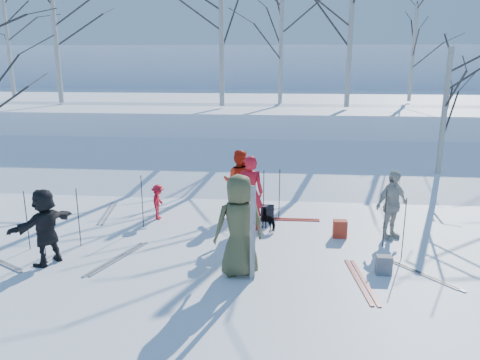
# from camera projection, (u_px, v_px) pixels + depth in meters

# --- Properties ---
(ground) EXTENTS (120.00, 120.00, 0.00)m
(ground) POSITION_uv_depth(u_px,v_px,m) (234.00, 256.00, 10.01)
(ground) COLOR white
(ground) RESTS_ON ground
(snow_ramp) EXTENTS (70.00, 9.49, 4.12)m
(snow_ramp) POSITION_uv_depth(u_px,v_px,m) (254.00, 173.00, 16.72)
(snow_ramp) COLOR white
(snow_ramp) RESTS_ON ground
(snow_plateau) EXTENTS (70.00, 18.00, 2.20)m
(snow_plateau) POSITION_uv_depth(u_px,v_px,m) (266.00, 116.00, 26.14)
(snow_plateau) COLOR white
(snow_plateau) RESTS_ON ground
(far_hill) EXTENTS (90.00, 30.00, 6.00)m
(far_hill) POSITION_uv_depth(u_px,v_px,m) (274.00, 81.00, 46.13)
(far_hill) COLOR white
(far_hill) RESTS_ON ground
(skier_olive_center) EXTENTS (1.14, 0.94, 2.00)m
(skier_olive_center) POSITION_uv_depth(u_px,v_px,m) (239.00, 226.00, 8.95)
(skier_olive_center) COLOR #494A2C
(skier_olive_center) RESTS_ON ground
(skier_red_north) EXTENTS (0.72, 0.51, 1.86)m
(skier_red_north) POSITION_uv_depth(u_px,v_px,m) (250.00, 193.00, 11.38)
(skier_red_north) COLOR red
(skier_red_north) RESTS_ON ground
(skier_redor_behind) EXTENTS (0.88, 0.71, 1.74)m
(skier_redor_behind) POSITION_uv_depth(u_px,v_px,m) (239.00, 181.00, 12.70)
(skier_redor_behind) COLOR red
(skier_redor_behind) RESTS_ON ground
(skier_red_seated) EXTENTS (0.36, 0.61, 0.93)m
(skier_red_seated) POSITION_uv_depth(u_px,v_px,m) (158.00, 202.00, 12.24)
(skier_red_seated) COLOR red
(skier_red_seated) RESTS_ON ground
(skier_cream_east) EXTENTS (1.00, 0.90, 1.63)m
(skier_cream_east) POSITION_uv_depth(u_px,v_px,m) (392.00, 205.00, 10.82)
(skier_cream_east) COLOR beige
(skier_cream_east) RESTS_ON ground
(skier_grey_west) EXTENTS (1.09, 1.54, 1.60)m
(skier_grey_west) POSITION_uv_depth(u_px,v_px,m) (45.00, 227.00, 9.48)
(skier_grey_west) COLOR black
(skier_grey_west) RESTS_ON ground
(dog) EXTENTS (0.59, 0.62, 0.50)m
(dog) POSITION_uv_depth(u_px,v_px,m) (269.00, 220.00, 11.54)
(dog) COLOR black
(dog) RESTS_ON ground
(upright_ski_left) EXTENTS (0.09, 0.16, 1.90)m
(upright_ski_left) POSITION_uv_depth(u_px,v_px,m) (252.00, 234.00, 8.68)
(upright_ski_left) COLOR silver
(upright_ski_left) RESTS_ON ground
(upright_ski_right) EXTENTS (0.09, 0.23, 1.89)m
(upright_ski_right) POSITION_uv_depth(u_px,v_px,m) (253.00, 233.00, 8.70)
(upright_ski_right) COLOR silver
(upright_ski_right) RESTS_ON ground
(ski_pair_a) EXTENTS (2.06, 2.10, 0.02)m
(ski_pair_a) POSITION_uv_depth(u_px,v_px,m) (417.00, 272.00, 9.25)
(ski_pair_a) COLOR silver
(ski_pair_a) RESTS_ON ground
(ski_pair_b) EXTENTS (0.62, 1.94, 0.02)m
(ski_pair_b) POSITION_uv_depth(u_px,v_px,m) (361.00, 281.00, 8.87)
(ski_pair_b) COLOR maroon
(ski_pair_b) RESTS_ON ground
(ski_pair_c) EXTENTS (1.38, 2.02, 0.02)m
(ski_pair_c) POSITION_uv_depth(u_px,v_px,m) (117.00, 258.00, 9.87)
(ski_pair_c) COLOR silver
(ski_pair_c) RESTS_ON ground
(ski_pair_e) EXTENTS (0.20, 1.90, 0.02)m
(ski_pair_e) POSITION_uv_depth(u_px,v_px,m) (283.00, 219.00, 12.29)
(ski_pair_e) COLOR maroon
(ski_pair_e) RESTS_ON ground
(ski_pair_f) EXTENTS (0.78, 1.96, 0.02)m
(ski_pair_f) POSITION_uv_depth(u_px,v_px,m) (108.00, 213.00, 12.78)
(ski_pair_f) COLOR silver
(ski_pair_f) RESTS_ON ground
(ski_pole_a) EXTENTS (0.02, 0.02, 1.34)m
(ski_pole_a) POSITION_uv_depth(u_px,v_px,m) (142.00, 202.00, 11.58)
(ski_pole_a) COLOR black
(ski_pole_a) RESTS_ON ground
(ski_pole_b) EXTENTS (0.02, 0.02, 1.34)m
(ski_pole_b) POSITION_uv_depth(u_px,v_px,m) (385.00, 218.00, 10.36)
(ski_pole_b) COLOR black
(ski_pole_b) RESTS_ON ground
(ski_pole_c) EXTENTS (0.02, 0.02, 1.34)m
(ski_pole_c) POSITION_uv_depth(u_px,v_px,m) (78.00, 217.00, 10.41)
(ski_pole_c) COLOR black
(ski_pole_c) RESTS_ON ground
(ski_pole_d) EXTENTS (0.02, 0.02, 1.34)m
(ski_pole_d) POSITION_uv_depth(u_px,v_px,m) (404.00, 229.00, 9.73)
(ski_pole_d) COLOR black
(ski_pole_d) RESTS_ON ground
(ski_pole_e) EXTENTS (0.02, 0.02, 1.34)m
(ski_pole_e) POSITION_uv_depth(u_px,v_px,m) (264.00, 195.00, 12.10)
(ski_pole_e) COLOR black
(ski_pole_e) RESTS_ON ground
(ski_pole_f) EXTENTS (0.02, 0.02, 1.34)m
(ski_pole_f) POSITION_uv_depth(u_px,v_px,m) (27.00, 221.00, 10.21)
(ski_pole_f) COLOR black
(ski_pole_f) RESTS_ON ground
(ski_pole_g) EXTENTS (0.02, 0.02, 1.34)m
(ski_pole_g) POSITION_uv_depth(u_px,v_px,m) (279.00, 194.00, 12.21)
(ski_pole_g) COLOR black
(ski_pole_g) RESTS_ON ground
(ski_pole_h) EXTENTS (0.02, 0.02, 1.34)m
(ski_pole_h) POSITION_uv_depth(u_px,v_px,m) (43.00, 226.00, 9.86)
(ski_pole_h) COLOR black
(ski_pole_h) RESTS_ON ground
(backpack_red) EXTENTS (0.32, 0.22, 0.42)m
(backpack_red) POSITION_uv_depth(u_px,v_px,m) (340.00, 229.00, 11.02)
(backpack_red) COLOR #AC2D1A
(backpack_red) RESTS_ON ground
(backpack_grey) EXTENTS (0.30, 0.20, 0.38)m
(backpack_grey) POSITION_uv_depth(u_px,v_px,m) (384.00, 265.00, 9.13)
(backpack_grey) COLOR slate
(backpack_grey) RESTS_ON ground
(backpack_dark) EXTENTS (0.34, 0.24, 0.40)m
(backpack_dark) POSITION_uv_depth(u_px,v_px,m) (267.00, 213.00, 12.18)
(backpack_dark) COLOR black
(backpack_dark) RESTS_ON ground
(birch_plateau_a) EXTENTS (3.57, 3.57, 4.24)m
(birch_plateau_a) POSITION_uv_depth(u_px,v_px,m) (413.00, 54.00, 21.09)
(birch_plateau_a) COLOR silver
(birch_plateau_a) RESTS_ON snow_plateau
(birch_plateau_c) EXTENTS (4.32, 4.32, 5.31)m
(birch_plateau_c) POSITION_uv_depth(u_px,v_px,m) (281.00, 40.00, 19.79)
(birch_plateau_c) COLOR silver
(birch_plateau_c) RESTS_ON snow_plateau
(birch_plateau_e) EXTENTS (5.22, 5.22, 6.59)m
(birch_plateau_e) POSITION_uv_depth(u_px,v_px,m) (351.00, 22.00, 18.13)
(birch_plateau_e) COLOR silver
(birch_plateau_e) RESTS_ON snow_plateau
(birch_plateau_f) EXTENTS (5.46, 5.46, 6.94)m
(birch_plateau_f) POSITION_uv_depth(u_px,v_px,m) (54.00, 21.00, 20.10)
(birch_plateau_f) COLOR silver
(birch_plateau_f) RESTS_ON snow_plateau
(birch_plateau_g) EXTENTS (5.05, 5.05, 6.36)m
(birch_plateau_g) POSITION_uv_depth(u_px,v_px,m) (221.00, 25.00, 18.60)
(birch_plateau_g) COLOR silver
(birch_plateau_g) RESTS_ON snow_plateau
(birch_plateau_h) EXTENTS (4.44, 4.44, 5.49)m
(birch_plateau_h) POSITION_uv_depth(u_px,v_px,m) (8.00, 41.00, 23.29)
(birch_plateau_h) COLOR silver
(birch_plateau_h) RESTS_ON snow_plateau
(birch_edge_e) EXTENTS (3.72, 3.72, 4.46)m
(birch_edge_e) POSITION_uv_depth(u_px,v_px,m) (443.00, 120.00, 14.60)
(birch_edge_e) COLOR silver
(birch_edge_e) RESTS_ON ground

